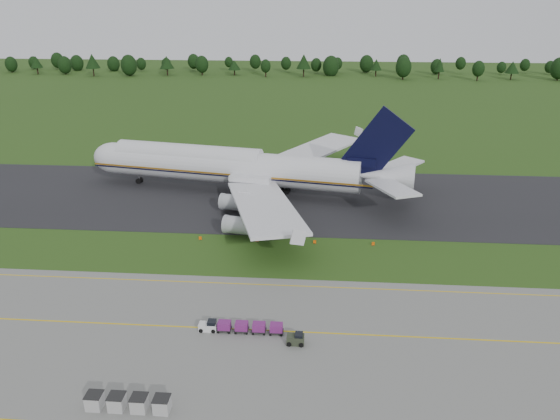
# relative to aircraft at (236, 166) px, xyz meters

# --- Properties ---
(ground) EXTENTS (600.00, 600.00, 0.00)m
(ground) POSITION_rel_aircraft_xyz_m (6.94, -31.36, -5.90)
(ground) COLOR #264615
(ground) RESTS_ON ground
(apron) EXTENTS (300.00, 52.00, 0.06)m
(apron) POSITION_rel_aircraft_xyz_m (6.94, -65.36, -5.87)
(apron) COLOR slate
(apron) RESTS_ON ground
(taxiway) EXTENTS (300.00, 40.00, 0.08)m
(taxiway) POSITION_rel_aircraft_xyz_m (6.94, -3.36, -5.86)
(taxiway) COLOR black
(taxiway) RESTS_ON ground
(apron_markings) EXTENTS (300.00, 30.20, 0.01)m
(apron_markings) POSITION_rel_aircraft_xyz_m (6.94, -58.34, -5.84)
(apron_markings) COLOR #E2BB0D
(apron_markings) RESTS_ON apron
(tree_line) EXTENTS (524.02, 21.89, 11.96)m
(tree_line) POSITION_rel_aircraft_xyz_m (2.40, 188.00, 0.47)
(tree_line) COLOR black
(tree_line) RESTS_ON ground
(aircraft) EXTENTS (73.92, 70.60, 20.67)m
(aircraft) POSITION_rel_aircraft_xyz_m (0.00, 0.00, 0.00)
(aircraft) COLOR silver
(aircraft) RESTS_ON ground
(baggage_train) EXTENTS (10.96, 1.40, 1.35)m
(baggage_train) POSITION_rel_aircraft_xyz_m (8.51, -53.86, -5.13)
(baggage_train) COLOR silver
(baggage_train) RESTS_ON apron
(utility_cart) EXTENTS (2.18, 1.51, 1.19)m
(utility_cart) POSITION_rel_aircraft_xyz_m (15.81, -55.97, -5.26)
(utility_cart) COLOR #2B3223
(utility_cart) RESTS_ON apron
(uld_row) EXTENTS (8.91, 1.71, 1.69)m
(uld_row) POSITION_rel_aircraft_xyz_m (-1.01, -68.90, -4.99)
(uld_row) COLOR #A9A9A9
(uld_row) RESTS_ON apron
(edge_markers) EXTENTS (31.05, 0.30, 0.60)m
(edge_markers) POSITION_rel_aircraft_xyz_m (12.59, -25.88, -5.63)
(edge_markers) COLOR #FF5908
(edge_markers) RESTS_ON ground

